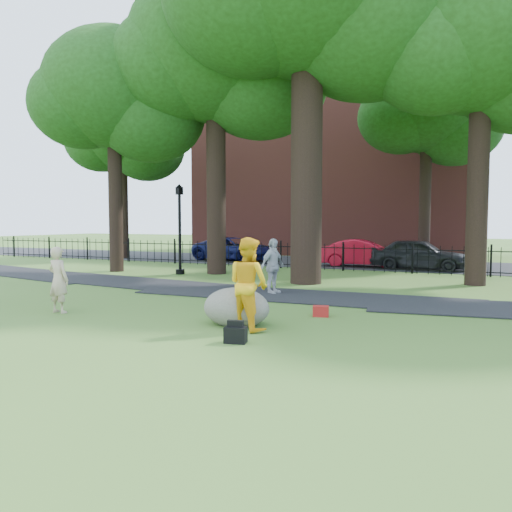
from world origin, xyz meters
The scene contains 16 objects.
ground centered at (0.00, 0.00, 0.00)m, with size 120.00×120.00×0.00m, color #3A591F.
footpath centered at (1.00, 3.90, 0.00)m, with size 36.00×2.60×0.03m, color black.
street centered at (0.00, 16.00, 0.00)m, with size 80.00×7.00×0.02m, color black.
iron_fence centered at (0.00, 12.00, 0.60)m, with size 44.00×0.04×1.20m.
brick_building centered at (-4.00, 24.00, 6.00)m, with size 18.00×8.00×12.00m, color brown.
tree_row centered at (0.52, 8.40, 8.15)m, with size 26.82×7.96×12.42m.
woman centered at (-3.49, -0.99, 0.80)m, with size 0.59×0.38×1.61m, color tan.
man centered at (1.48, -0.75, 0.95)m, with size 0.92×0.72×1.89m, color #F5AE14.
pedestrian centered at (-0.05, 4.10, 0.85)m, with size 0.99×0.41×1.69m, color #AAAAAF.
boulder centered at (1.04, -0.42, 0.43)m, with size 1.47×1.11×0.86m, color #6E675C.
lamppost centered at (-5.79, 7.69, 1.84)m, with size 0.37×0.37×3.76m.
backpack centered at (1.76, -1.85, 0.15)m, with size 0.40×0.25×0.30m, color black.
red_bag centered at (2.40, 1.23, 0.12)m, with size 0.36×0.23×0.25m, color #A01A17.
red_sedan centered at (0.41, 14.16, 0.67)m, with size 1.41×4.05×1.34m, color #A90D1F.
navy_van centered at (-7.12, 15.03, 0.65)m, with size 2.17×4.70×1.31m, color #0D1141.
grey_car centered at (3.05, 13.75, 0.72)m, with size 1.69×4.21×1.43m, color black.
Camera 1 is at (5.88, -9.80, 2.21)m, focal length 35.00 mm.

